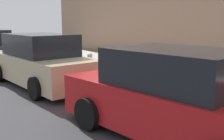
{
  "coord_description": "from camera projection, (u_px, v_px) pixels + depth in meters",
  "views": [
    {
      "loc": [
        -7.34,
        5.57,
        2.09
      ],
      "look_at": [
        -1.4,
        0.53,
        0.69
      ],
      "focal_mm": 42.98,
      "sensor_mm": 36.0,
      "label": 1
    }
  ],
  "objects": [
    {
      "name": "ground_plane",
      "position": [
        98.0,
        82.0,
        9.42
      ],
      "size": [
        40.0,
        40.0,
        0.0
      ],
      "primitive_type": "plane",
      "color": "#333335"
    },
    {
      "name": "sidewalk_curb",
      "position": [
        146.0,
        72.0,
        11.0
      ],
      "size": [
        18.0,
        5.0,
        0.14
      ],
      "primitive_type": "cube",
      "color": "#ADA89E",
      "rests_on": "ground_plane"
    },
    {
      "name": "suitcase_red_0",
      "position": [
        206.0,
        86.0,
        6.99
      ],
      "size": [
        0.51,
        0.29,
        0.88
      ],
      "color": "red",
      "rests_on": "sidewalk_curb"
    },
    {
      "name": "suitcase_maroon_1",
      "position": [
        188.0,
        84.0,
        7.31
      ],
      "size": [
        0.37,
        0.27,
        0.78
      ],
      "color": "maroon",
      "rests_on": "sidewalk_curb"
    },
    {
      "name": "suitcase_teal_2",
      "position": [
        174.0,
        81.0,
        7.62
      ],
      "size": [
        0.44,
        0.26,
        0.91
      ],
      "color": "#0F606B",
      "rests_on": "sidewalk_curb"
    },
    {
      "name": "suitcase_olive_3",
      "position": [
        161.0,
        79.0,
        8.01
      ],
      "size": [
        0.44,
        0.22,
        0.8
      ],
      "color": "#59601E",
      "rests_on": "sidewalk_curb"
    },
    {
      "name": "suitcase_black_4",
      "position": [
        151.0,
        75.0,
        8.37
      ],
      "size": [
        0.37,
        0.25,
        0.66
      ],
      "color": "black",
      "rests_on": "sidewalk_curb"
    },
    {
      "name": "suitcase_silver_5",
      "position": [
        139.0,
        72.0,
        8.69
      ],
      "size": [
        0.5,
        0.24,
        0.98
      ],
      "color": "#9EA0A8",
      "rests_on": "sidewalk_curb"
    },
    {
      "name": "suitcase_navy_6",
      "position": [
        128.0,
        71.0,
        9.05
      ],
      "size": [
        0.38,
        0.28,
        0.79
      ],
      "color": "navy",
      "rests_on": "sidewalk_curb"
    },
    {
      "name": "suitcase_red_7",
      "position": [
        121.0,
        70.0,
        9.38
      ],
      "size": [
        0.36,
        0.24,
        0.9
      ],
      "color": "red",
      "rests_on": "sidewalk_curb"
    },
    {
      "name": "suitcase_maroon_8",
      "position": [
        111.0,
        68.0,
        9.71
      ],
      "size": [
        0.51,
        0.21,
        0.69
      ],
      "color": "maroon",
      "rests_on": "sidewalk_curb"
    },
    {
      "name": "suitcase_teal_9",
      "position": [
        104.0,
        66.0,
        10.13
      ],
      "size": [
        0.41,
        0.25,
        0.66
      ],
      "color": "#0F606B",
      "rests_on": "sidewalk_curb"
    },
    {
      "name": "fire_hydrant",
      "position": [
        90.0,
        62.0,
        10.78
      ],
      "size": [
        0.39,
        0.21,
        0.72
      ],
      "color": "#99999E",
      "rests_on": "sidewalk_curb"
    },
    {
      "name": "bollard_post",
      "position": [
        76.0,
        60.0,
        11.28
      ],
      "size": [
        0.16,
        0.16,
        0.76
      ],
      "primitive_type": "cylinder",
      "color": "brown",
      "rests_on": "sidewalk_curb"
    },
    {
      "name": "parked_car_red_0",
      "position": [
        175.0,
        97.0,
        4.81
      ],
      "size": [
        4.43,
        2.21,
        1.63
      ],
      "color": "#AD1619",
      "rests_on": "ground_plane"
    },
    {
      "name": "parked_car_beige_1",
      "position": [
        41.0,
        62.0,
        8.83
      ],
      "size": [
        4.8,
        2.0,
        1.7
      ],
      "color": "tan",
      "rests_on": "ground_plane"
    }
  ]
}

